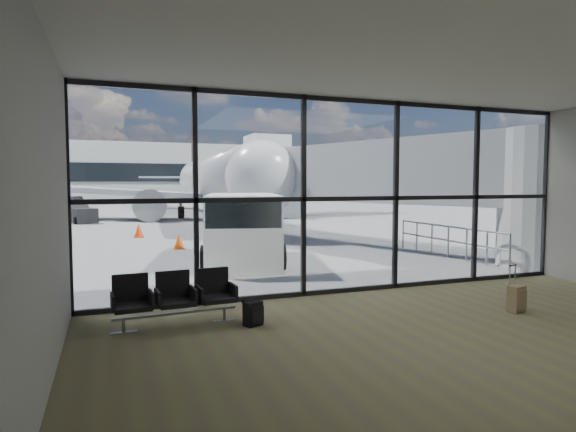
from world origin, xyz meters
TOP-DOWN VIEW (x-y plane):
  - ground at (0.00, 40.00)m, footprint 220.00×220.00m
  - lounge_shell at (0.00, -4.80)m, footprint 12.02×8.01m
  - glass_curtain_wall at (0.00, 0.00)m, footprint 12.10×0.12m
  - jet_bridge at (4.90, 7.07)m, footprint 8.00×16.50m
  - apron_railing at (5.60, 3.50)m, footprint 0.06×5.46m
  - far_terminal at (-0.59, 61.97)m, footprint 80.00×12.20m
  - tree_5 at (-15.00, 72.00)m, footprint 6.27×6.27m
  - seating_row at (-4.21, -1.25)m, footprint 2.17×0.73m
  - backpack at (-2.90, -1.81)m, footprint 0.38×0.38m
  - suitcase at (2.22, -2.76)m, footprint 0.39×0.32m
  - airliner at (2.37, 26.73)m, footprint 30.38×35.23m
  - service_van at (-1.25, 5.06)m, footprint 3.39×5.44m
  - belt_loader at (-6.97, 24.01)m, footprint 2.22×3.82m
  - traffic_cone_a at (-4.00, 13.72)m, footprint 0.47×0.47m
  - traffic_cone_b at (-2.76, 9.00)m, footprint 0.44×0.44m

SIDE VIEW (x-z plane):
  - ground at x=0.00m, z-range 0.00..0.00m
  - backpack at x=-2.90m, z-range -0.01..0.47m
  - suitcase at x=2.22m, z-range -0.19..0.75m
  - traffic_cone_b at x=-2.76m, z-range -0.02..0.61m
  - traffic_cone_a at x=-4.00m, z-range -0.02..0.66m
  - seating_row at x=-4.21m, z-range 0.05..1.01m
  - belt_loader at x=-6.97m, z-range -0.27..1.40m
  - apron_railing at x=5.60m, z-range 0.16..1.27m
  - service_van at x=-1.25m, z-range 0.03..2.23m
  - glass_curtain_wall at x=0.00m, z-range 0.00..4.50m
  - lounge_shell at x=0.00m, z-range 0.40..4.91m
  - jet_bridge at x=4.90m, z-range 0.59..4.92m
  - airliner at x=2.37m, z-range -1.77..7.30m
  - far_terminal at x=-0.59m, z-range -1.29..9.71m
  - tree_5 at x=-15.00m, z-range 1.36..10.39m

